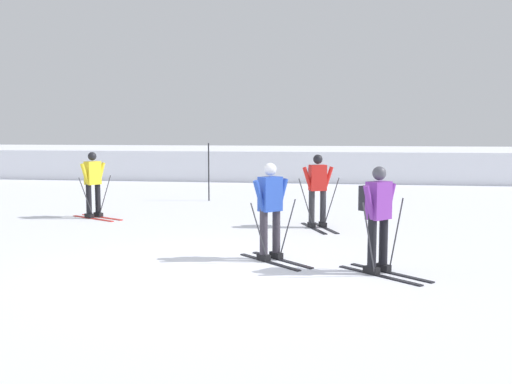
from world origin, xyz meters
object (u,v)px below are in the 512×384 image
skier_yellow (93,183)px  skier_blue (270,208)px  skier_red (317,187)px  skier_purple (377,214)px  trail_marker_pole (209,172)px

skier_yellow → skier_blue: (5.17, -4.29, 0.00)m
skier_red → skier_purple: bearing=-74.9°
skier_yellow → skier_blue: bearing=-39.7°
skier_blue → skier_purple: 1.91m
skier_red → skier_yellow: bearing=173.6°
skier_blue → trail_marker_pole: trail_marker_pole is taller
skier_purple → trail_marker_pole: bearing=118.3°
skier_yellow → skier_red: bearing=-6.4°
skier_yellow → skier_blue: 6.72m
trail_marker_pole → skier_blue: bearing=-69.9°
skier_purple → skier_red: (-1.16, 4.30, -0.00)m
skier_purple → trail_marker_pole: 10.24m
skier_blue → skier_purple: bearing=-20.1°
skier_blue → skier_red: size_ratio=1.00×
skier_purple → skier_red: size_ratio=1.00×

